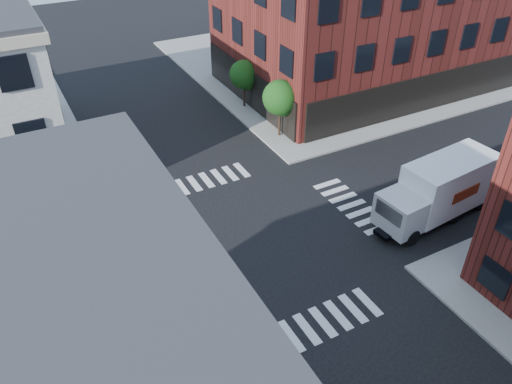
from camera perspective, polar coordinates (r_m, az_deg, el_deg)
The scene contains 8 objects.
ground at distance 29.16m, azimuth -0.17°, elevation -5.36°, with size 120.00×120.00×0.00m, color black.
sidewalk_ne at distance 54.69m, azimuth 9.26°, elevation 14.44°, with size 30.00×30.00×0.15m, color gray.
building_ne at distance 48.90m, azimuth 13.05°, elevation 18.89°, with size 25.00×16.00×12.00m, color #441511.
tree_near at distance 38.03m, azimuth 2.88°, elevation 10.54°, with size 2.69×2.69×4.49m.
tree_far at distance 42.98m, azimuth -1.31°, elevation 13.12°, with size 2.43×2.43×4.07m.
signal_pole at distance 20.93m, azimuth -8.16°, elevation -15.45°, with size 1.29×1.24×4.60m.
box_truck at distance 31.65m, azimuth 20.22°, elevation 0.24°, with size 8.48×3.22×3.76m.
traffic_cone at distance 23.65m, azimuth -6.14°, elevation -16.86°, with size 0.49×0.49×0.73m.
Camera 1 is at (-10.41, -19.63, 18.88)m, focal length 35.00 mm.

